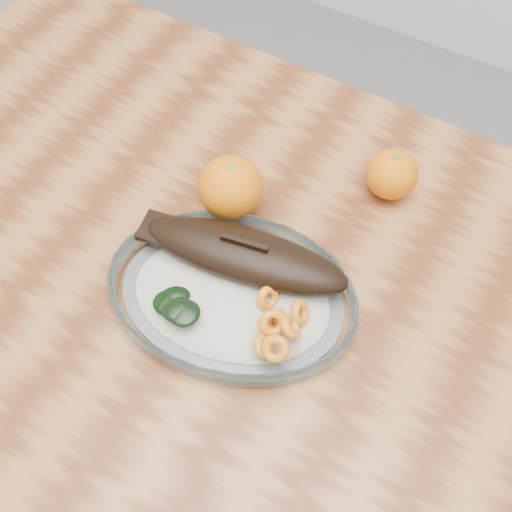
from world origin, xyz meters
name	(u,v)px	position (x,y,z in m)	size (l,w,h in m)	color
ground	(235,447)	(0.00, 0.00, 0.00)	(3.00, 3.00, 0.00)	slate
dining_table	(222,315)	(0.00, 0.00, 0.65)	(1.20, 0.80, 0.75)	brown
plated_meal	(232,291)	(0.03, -0.01, 0.77)	(0.66, 0.66, 0.08)	white
orange_left	(230,187)	(-0.05, 0.11, 0.79)	(0.09, 0.09, 0.09)	#E25E04
orange_right	(392,174)	(0.13, 0.24, 0.78)	(0.07, 0.07, 0.07)	#E25E04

